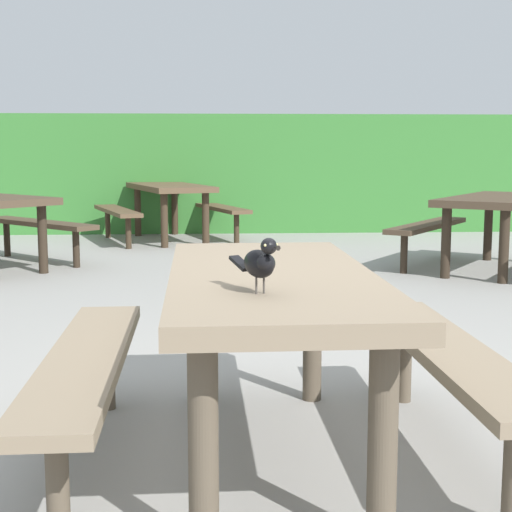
% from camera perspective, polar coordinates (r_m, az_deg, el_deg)
% --- Properties ---
extents(ground_plane, '(60.00, 60.00, 0.00)m').
position_cam_1_polar(ground_plane, '(3.40, 3.15, -12.74)').
color(ground_plane, gray).
extents(hedge_wall, '(28.00, 1.58, 1.70)m').
position_cam_1_polar(hedge_wall, '(11.79, -1.73, 6.19)').
color(hedge_wall, '#387A33').
rests_on(hedge_wall, ground).
extents(picnic_table_foreground, '(1.70, 1.81, 0.74)m').
position_cam_1_polar(picnic_table_foreground, '(2.94, 1.13, -4.69)').
color(picnic_table_foreground, '#84725B').
rests_on(picnic_table_foreground, ground).
extents(bird_grackle, '(0.16, 0.27, 0.18)m').
position_cam_1_polar(bird_grackle, '(2.44, 0.34, -0.45)').
color(bird_grackle, black).
rests_on(bird_grackle, picnic_table_foreground).
extents(picnic_table_mid_left, '(2.13, 2.15, 0.74)m').
position_cam_1_polar(picnic_table_mid_left, '(10.23, -6.41, 4.24)').
color(picnic_table_mid_left, brown).
rests_on(picnic_table_mid_left, ground).
extents(picnic_table_far_centre, '(2.36, 2.37, 0.74)m').
position_cam_1_polar(picnic_table_far_centre, '(7.97, 17.34, 2.92)').
color(picnic_table_far_centre, '#473828').
rests_on(picnic_table_far_centre, ground).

